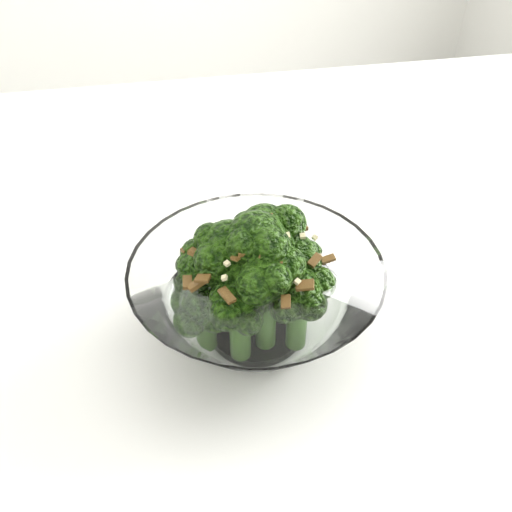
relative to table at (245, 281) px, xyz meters
name	(u,v)px	position (x,y,z in m)	size (l,w,h in m)	color
ground	(227,478)	(0.00, 0.14, -0.68)	(3.50, 3.50, 0.00)	silver
table	(245,281)	(0.00, 0.00, 0.00)	(1.31, 0.97, 0.75)	white
broccoli_dish	(254,290)	(-0.04, -0.13, 0.12)	(0.20, 0.20, 0.12)	white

